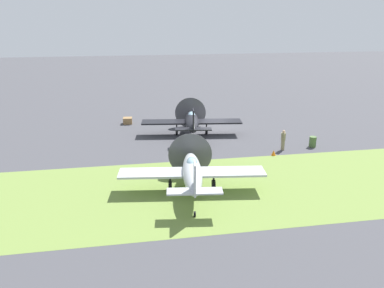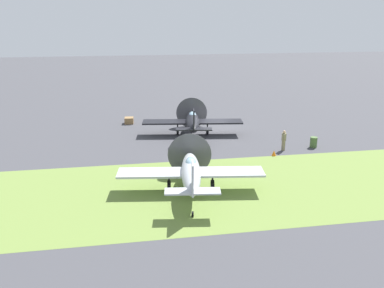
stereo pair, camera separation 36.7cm
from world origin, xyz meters
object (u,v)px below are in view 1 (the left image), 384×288
runway_marker_cone (274,153)px  supply_crate (128,121)px  airplane_wingman (192,172)px  airplane_lead (192,121)px  ground_crew_chief (283,140)px  fuel_drum (313,142)px

runway_marker_cone → supply_crate: bearing=133.2°
airplane_wingman → supply_crate: bearing=109.2°
supply_crate → airplane_wingman: bearing=-78.5°
airplane_lead → supply_crate: bearing=145.1°
ground_crew_chief → supply_crate: (-12.54, 10.90, -0.59)m
airplane_wingman → runway_marker_cone: bearing=44.2°
airplane_wingman → fuel_drum: size_ratio=10.43×
airplane_wingman → fuel_drum: airplane_wingman is taller
airplane_lead → runway_marker_cone: 8.73m
airplane_lead → runway_marker_cone: size_ratio=21.46×
airplane_lead → supply_crate: airplane_lead is taller
ground_crew_chief → fuel_drum: (2.85, 0.36, -0.46)m
fuel_drum → runway_marker_cone: fuel_drum is taller
airplane_lead → fuel_drum: 10.93m
airplane_wingman → supply_crate: airplane_wingman is taller
airplane_wingman → runway_marker_cone: size_ratio=21.34×
fuel_drum → supply_crate: size_ratio=1.00×
ground_crew_chief → fuel_drum: 2.91m
runway_marker_cone → ground_crew_chief: bearing=42.7°
supply_crate → runway_marker_cone: (11.31, -12.04, -0.10)m
fuel_drum → ground_crew_chief: bearing=-172.8°
airplane_wingman → runway_marker_cone: 9.64m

